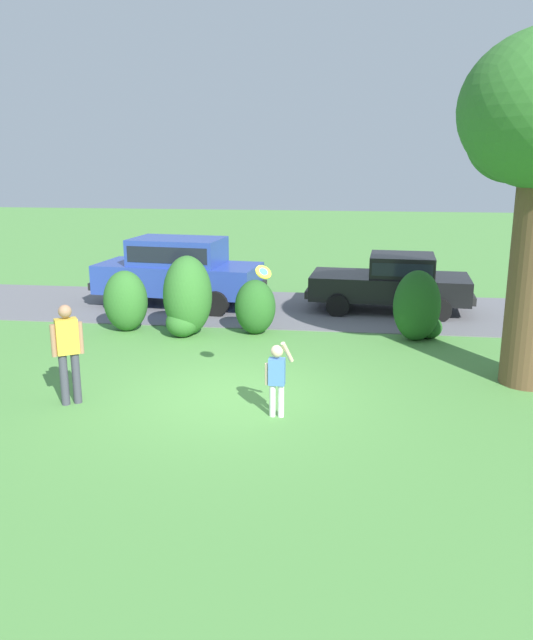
# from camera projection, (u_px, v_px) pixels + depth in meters

# --- Properties ---
(ground_plane) EXTENTS (80.00, 80.00, 0.00)m
(ground_plane) POSITION_uv_depth(u_px,v_px,m) (234.00, 395.00, 11.34)
(ground_plane) COLOR #518E42
(driveway_strip) EXTENTS (28.00, 4.40, 0.02)m
(driveway_strip) POSITION_uv_depth(u_px,v_px,m) (277.00, 309.00, 17.71)
(driveway_strip) COLOR slate
(driveway_strip) RESTS_ON ground
(shrub_near_tree) EXTENTS (1.07, 0.94, 1.47)m
(shrub_near_tree) POSITION_uv_depth(u_px,v_px,m) (126.00, 301.00, 15.36)
(shrub_near_tree) COLOR #33702B
(shrub_near_tree) RESTS_ON ground
(shrub_centre_left) EXTENTS (1.14, 1.29, 1.88)m
(shrub_centre_left) POSITION_uv_depth(u_px,v_px,m) (187.00, 299.00, 14.98)
(shrub_centre_left) COLOR #33702B
(shrub_centre_left) RESTS_ON ground
(shrub_centre) EXTENTS (0.97, 0.91, 1.30)m
(shrub_centre) POSITION_uv_depth(u_px,v_px,m) (255.00, 307.00, 15.11)
(shrub_centre) COLOR #286023
(shrub_centre) RESTS_ON ground
(shrub_centre_right) EXTENTS (1.17, 0.98, 1.63)m
(shrub_centre_right) POSITION_uv_depth(u_px,v_px,m) (418.00, 308.00, 14.54)
(shrub_centre_right) COLOR #1E511C
(shrub_centre_right) RESTS_ON ground
(parked_sedan) EXTENTS (4.50, 2.30, 1.56)m
(parked_sedan) POSITION_uv_depth(u_px,v_px,m) (393.00, 281.00, 17.28)
(parked_sedan) COLOR black
(parked_sedan) RESTS_ON ground
(parked_suv) EXTENTS (4.86, 2.46, 1.92)m
(parked_suv) POSITION_uv_depth(u_px,v_px,m) (178.00, 268.00, 17.84)
(parked_suv) COLOR #28429E
(parked_suv) RESTS_ON ground
(child_thrower) EXTENTS (0.46, 0.26, 1.29)m
(child_thrower) POSITION_uv_depth(u_px,v_px,m) (277.00, 375.00, 10.22)
(child_thrower) COLOR white
(child_thrower) RESTS_ON ground
(frisbee) EXTENTS (0.32, 0.26, 0.28)m
(frisbee) POSITION_uv_depth(u_px,v_px,m) (263.00, 272.00, 10.69)
(frisbee) COLOR yellow
(adult_onlooker) EXTENTS (0.46, 0.38, 1.74)m
(adult_onlooker) POSITION_uv_depth(u_px,v_px,m) (68.00, 349.00, 10.70)
(adult_onlooker) COLOR #3F3F4C
(adult_onlooker) RESTS_ON ground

